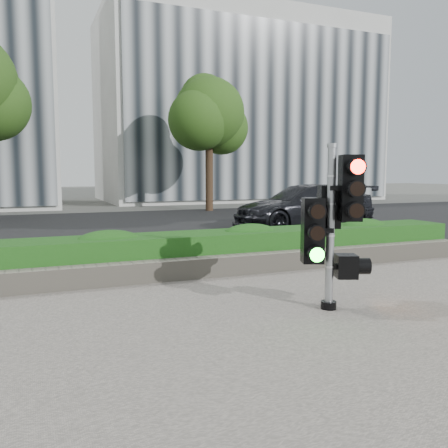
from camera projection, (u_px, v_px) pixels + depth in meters
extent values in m
plane|color=#51514C|center=(231.00, 310.00, 6.32)|extent=(120.00, 120.00, 0.00)
cube|color=#9E9389|center=(346.00, 386.00, 4.02)|extent=(16.00, 11.00, 0.03)
cube|color=black|center=(111.00, 228.00, 15.52)|extent=(60.00, 13.00, 0.02)
cube|color=gray|center=(167.00, 264.00, 9.21)|extent=(60.00, 0.25, 0.12)
cube|color=gray|center=(187.00, 268.00, 8.05)|extent=(12.00, 0.32, 0.34)
cube|color=#358228|center=(176.00, 253.00, 8.63)|extent=(12.00, 1.00, 0.68)
cube|color=#B7B7B2|center=(235.00, 112.00, 32.82)|extent=(18.00, 10.00, 12.00)
cylinder|color=black|center=(209.00, 173.00, 22.46)|extent=(0.36, 0.36, 3.58)
sphere|color=#234413|center=(209.00, 113.00, 22.16)|extent=(3.33, 3.33, 3.33)
sphere|color=#234413|center=(222.00, 128.00, 22.81)|extent=(2.56, 2.56, 2.56)
sphere|color=#234413|center=(199.00, 120.00, 21.61)|extent=(2.82, 2.82, 2.82)
sphere|color=#234413|center=(204.00, 98.00, 22.66)|extent=(2.30, 2.30, 2.30)
cylinder|color=black|center=(329.00, 305.00, 6.25)|extent=(0.21, 0.21, 0.10)
cylinder|color=gray|center=(330.00, 230.00, 6.15)|extent=(0.11, 0.11, 2.11)
cylinder|color=gray|center=(332.00, 146.00, 6.03)|extent=(0.13, 0.13, 0.05)
cube|color=#FF1107|center=(350.00, 188.00, 6.06)|extent=(0.35, 0.35, 0.84)
cube|color=#14E51E|center=(313.00, 230.00, 6.11)|extent=(0.35, 0.35, 0.84)
cube|color=black|center=(329.00, 207.00, 6.35)|extent=(0.35, 0.35, 0.58)
cube|color=orange|center=(346.00, 266.00, 6.23)|extent=(0.35, 0.35, 0.31)
imported|color=black|center=(304.00, 206.00, 15.59)|extent=(5.01, 2.29, 1.42)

